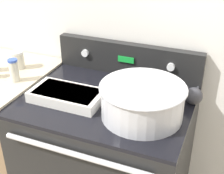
{
  "coord_description": "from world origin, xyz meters",
  "views": [
    {
      "loc": [
        0.51,
        -0.87,
        1.7
      ],
      "look_at": [
        0.02,
        0.34,
        0.99
      ],
      "focal_mm": 50.0,
      "sensor_mm": 36.0,
      "label": 1
    }
  ],
  "objects_px": {
    "mixing_bowl": "(142,99)",
    "spice_jar_blue_cap": "(14,70)",
    "spice_jar_white_cap": "(18,60)",
    "ladle": "(194,96)",
    "casserole_dish": "(67,95)"
  },
  "relations": [
    {
      "from": "mixing_bowl",
      "to": "spice_jar_blue_cap",
      "type": "distance_m",
      "value": 0.71
    },
    {
      "from": "spice_jar_blue_cap",
      "to": "spice_jar_white_cap",
      "type": "height_order",
      "value": "spice_jar_blue_cap"
    },
    {
      "from": "mixing_bowl",
      "to": "ladle",
      "type": "bearing_deg",
      "value": 46.24
    },
    {
      "from": "ladle",
      "to": "spice_jar_white_cap",
      "type": "bearing_deg",
      "value": -179.22
    },
    {
      "from": "casserole_dish",
      "to": "mixing_bowl",
      "type": "bearing_deg",
      "value": 0.99
    },
    {
      "from": "mixing_bowl",
      "to": "spice_jar_white_cap",
      "type": "height_order",
      "value": "mixing_bowl"
    },
    {
      "from": "spice_jar_blue_cap",
      "to": "ladle",
      "type": "bearing_deg",
      "value": 9.6
    },
    {
      "from": "casserole_dish",
      "to": "ladle",
      "type": "bearing_deg",
      "value": 20.21
    },
    {
      "from": "casserole_dish",
      "to": "spice_jar_white_cap",
      "type": "height_order",
      "value": "spice_jar_white_cap"
    },
    {
      "from": "casserole_dish",
      "to": "spice_jar_blue_cap",
      "type": "height_order",
      "value": "spice_jar_blue_cap"
    },
    {
      "from": "ladle",
      "to": "spice_jar_blue_cap",
      "type": "xyz_separation_m",
      "value": [
        -0.9,
        -0.15,
        0.04
      ]
    },
    {
      "from": "casserole_dish",
      "to": "spice_jar_white_cap",
      "type": "relative_size",
      "value": 3.39
    },
    {
      "from": "ladle",
      "to": "spice_jar_white_cap",
      "type": "relative_size",
      "value": 2.73
    },
    {
      "from": "ladle",
      "to": "spice_jar_blue_cap",
      "type": "height_order",
      "value": "spice_jar_blue_cap"
    },
    {
      "from": "casserole_dish",
      "to": "ladle",
      "type": "relative_size",
      "value": 1.24
    }
  ]
}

